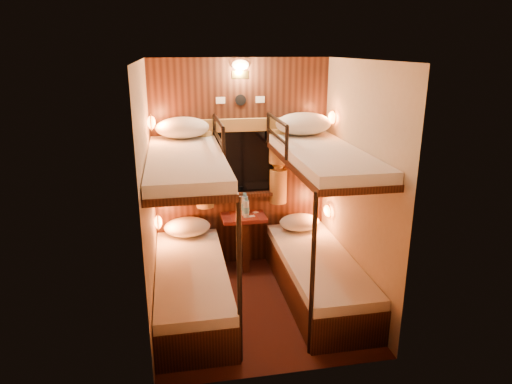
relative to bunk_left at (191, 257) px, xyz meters
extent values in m
plane|color=#3A170F|center=(0.65, -0.07, -0.56)|extent=(2.10, 2.10, 0.00)
plane|color=silver|center=(0.65, -0.07, 1.84)|extent=(2.10, 2.10, 0.00)
plane|color=#C6B293|center=(0.65, 0.98, 0.64)|extent=(2.40, 0.00, 2.40)
plane|color=#C6B293|center=(0.65, -1.12, 0.64)|extent=(2.40, 0.00, 2.40)
plane|color=#C6B293|center=(-0.35, -0.07, 0.64)|extent=(0.00, 2.40, 2.40)
plane|color=#C6B293|center=(1.65, -0.07, 0.64)|extent=(0.00, 2.40, 2.40)
cube|color=black|center=(0.65, 0.97, 0.64)|extent=(2.00, 0.03, 2.40)
cube|color=black|center=(0.00, 0.00, -0.38)|extent=(0.70, 1.90, 0.35)
cube|color=white|center=(0.00, 0.00, -0.16)|extent=(0.68, 1.88, 0.10)
cube|color=black|center=(0.00, 0.00, 0.89)|extent=(0.70, 1.90, 0.06)
cube|color=white|center=(0.00, 0.00, 0.97)|extent=(0.68, 1.88, 0.10)
cylinder|color=black|center=(0.35, -0.90, 0.17)|extent=(0.04, 0.04, 1.45)
cylinder|color=black|center=(0.35, 0.88, 1.08)|extent=(0.04, 0.04, 0.32)
cylinder|color=black|center=(0.35, 0.03, 1.08)|extent=(0.04, 0.04, 0.32)
cylinder|color=black|center=(0.35, 0.46, 1.24)|extent=(0.04, 0.85, 0.04)
cylinder|color=black|center=(0.35, 0.46, 1.07)|extent=(0.03, 0.85, 0.03)
cube|color=black|center=(1.30, 0.00, -0.38)|extent=(0.70, 1.90, 0.35)
cube|color=white|center=(1.30, 0.00, -0.16)|extent=(0.68, 1.88, 0.10)
cube|color=black|center=(1.30, 0.00, 0.89)|extent=(0.70, 1.90, 0.06)
cube|color=white|center=(1.30, 0.00, 0.97)|extent=(0.68, 1.88, 0.10)
cylinder|color=black|center=(0.95, -0.90, 0.17)|extent=(0.04, 0.04, 1.45)
cylinder|color=black|center=(0.95, 0.88, 1.08)|extent=(0.04, 0.04, 0.32)
cylinder|color=black|center=(0.95, 0.03, 1.08)|extent=(0.04, 0.04, 0.32)
cylinder|color=black|center=(0.95, 0.46, 1.24)|extent=(0.04, 0.85, 0.04)
cylinder|color=black|center=(0.95, 0.46, 1.07)|extent=(0.03, 0.85, 0.03)
cube|color=black|center=(0.65, 0.95, 0.69)|extent=(0.98, 0.02, 0.78)
cube|color=black|center=(0.65, 0.94, 0.69)|extent=(0.90, 0.01, 0.70)
cube|color=black|center=(0.65, 0.90, 0.31)|extent=(1.00, 0.12, 0.04)
cube|color=olive|center=(0.65, 0.91, 1.12)|extent=(1.10, 0.06, 0.14)
cylinder|color=olive|center=(0.22, 0.90, 0.87)|extent=(0.22, 0.22, 0.40)
cylinder|color=olive|center=(0.22, 0.90, 0.64)|extent=(0.11, 0.11, 0.12)
cylinder|color=olive|center=(0.22, 0.90, 0.39)|extent=(0.20, 0.20, 0.40)
torus|color=#AF8D33|center=(0.22, 0.90, 0.64)|extent=(0.14, 0.14, 0.02)
cylinder|color=olive|center=(1.08, 0.90, 0.87)|extent=(0.22, 0.22, 0.40)
cylinder|color=olive|center=(1.08, 0.90, 0.64)|extent=(0.11, 0.11, 0.12)
cylinder|color=olive|center=(1.08, 0.90, 0.39)|extent=(0.20, 0.20, 0.40)
torus|color=#AF8D33|center=(1.08, 0.90, 0.64)|extent=(0.14, 0.14, 0.02)
cylinder|color=black|center=(0.65, 0.95, 1.39)|extent=(0.12, 0.02, 0.12)
cube|color=silver|center=(0.43, 0.95, 1.39)|extent=(0.10, 0.01, 0.07)
cube|color=silver|center=(0.87, 0.95, 1.39)|extent=(0.10, 0.01, 0.07)
cube|color=#AF8D33|center=(0.65, 0.95, 1.66)|extent=(0.18, 0.01, 0.08)
ellipsoid|color=#FFCC8C|center=(0.65, 0.93, 1.76)|extent=(0.18, 0.09, 0.11)
ellipsoid|color=orange|center=(-0.31, 0.63, 0.14)|extent=(0.08, 0.20, 0.13)
torus|color=#AF8D33|center=(-0.31, 0.63, 0.14)|extent=(0.02, 0.17, 0.17)
ellipsoid|color=orange|center=(-0.31, 0.63, 1.22)|extent=(0.08, 0.20, 0.13)
torus|color=#AF8D33|center=(-0.31, 0.63, 1.22)|extent=(0.02, 0.17, 0.17)
ellipsoid|color=orange|center=(1.61, 0.63, 0.14)|extent=(0.08, 0.20, 0.13)
torus|color=#AF8D33|center=(1.61, 0.63, 0.14)|extent=(0.02, 0.17, 0.17)
ellipsoid|color=orange|center=(1.61, 0.63, 1.22)|extent=(0.08, 0.20, 0.13)
torus|color=#AF8D33|center=(1.61, 0.63, 1.22)|extent=(0.02, 0.17, 0.17)
cube|color=#531613|center=(0.65, 0.78, 0.07)|extent=(0.50, 0.34, 0.04)
cube|color=black|center=(0.65, 0.78, -0.25)|extent=(0.08, 0.30, 0.61)
cube|color=maroon|center=(0.65, 0.78, 0.09)|extent=(0.30, 0.34, 0.01)
cylinder|color=#99BFE5|center=(0.67, 0.73, 0.19)|extent=(0.07, 0.07, 0.20)
cylinder|color=#418DC3|center=(0.67, 0.73, 0.18)|extent=(0.07, 0.07, 0.07)
cylinder|color=#418DC3|center=(0.67, 0.73, 0.32)|extent=(0.04, 0.04, 0.03)
cylinder|color=#99BFE5|center=(0.66, 0.81, 0.21)|extent=(0.07, 0.07, 0.23)
cylinder|color=#418DC3|center=(0.66, 0.81, 0.19)|extent=(0.08, 0.08, 0.08)
cylinder|color=#418DC3|center=(0.66, 0.81, 0.34)|extent=(0.04, 0.04, 0.03)
cube|color=silver|center=(0.73, 0.74, 0.09)|extent=(0.09, 0.07, 0.01)
cube|color=silver|center=(0.80, 0.87, 0.09)|extent=(0.08, 0.08, 0.01)
ellipsoid|color=silver|center=(0.00, 0.79, 0.00)|extent=(0.52, 0.37, 0.21)
ellipsoid|color=silver|center=(1.30, 0.72, -0.01)|extent=(0.48, 0.34, 0.19)
ellipsoid|color=silver|center=(0.00, 0.74, 1.14)|extent=(0.56, 0.40, 0.22)
ellipsoid|color=silver|center=(1.30, 0.69, 1.15)|extent=(0.62, 0.44, 0.24)
camera|label=1|loc=(-0.11, -4.08, 1.95)|focal=32.00mm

